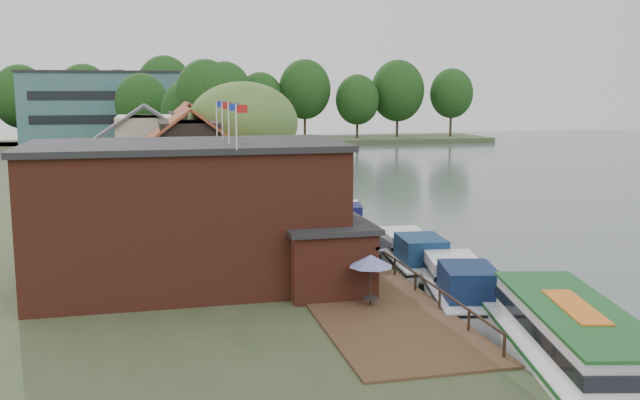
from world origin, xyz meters
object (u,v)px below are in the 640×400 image
willow (243,148)px  umbrella_2 (344,238)px  cruiser_2 (346,215)px  cruiser_1 (411,251)px  cottage_c (188,147)px  umbrella_1 (364,261)px  umbrella_0 (371,280)px  swan (513,350)px  cruiser_3 (313,197)px  hotel_block (117,114)px  cottage_b (146,157)px  umbrella_4 (316,219)px  umbrella_3 (323,232)px  cruiser_0 (459,282)px  pub (227,212)px  cottage_a (190,169)px  tour_boat (580,352)px

willow → umbrella_2: 17.47m
umbrella_2 → cruiser_2: size_ratio=0.25×
willow → cruiser_1: size_ratio=0.99×
willow → cruiser_1: 19.13m
cottage_c → cruiser_1: (11.21, -30.81, -3.96)m
willow → umbrella_1: 22.84m
umbrella_0 → swan: size_ratio=5.40×
cruiser_3 → hotel_block: bearing=95.4°
cottage_b → umbrella_2: 24.51m
umbrella_2 → umbrella_1: bearing=-95.4°
umbrella_4 → cruiser_3: (3.54, 15.95, -1.09)m
cruiser_1 → swan: (-0.64, -13.51, -1.07)m
hotel_block → umbrella_3: hotel_block is taller
umbrella_4 → cruiser_0: bearing=-72.8°
umbrella_4 → pub: bearing=-125.4°
hotel_block → swan: 83.70m
cottage_c → cruiser_0: size_ratio=0.79×
umbrella_4 → cottage_a: bearing=146.1°
cottage_b → swan: bearing=-67.6°
pub → umbrella_2: (7.14, 3.37, -2.36)m
umbrella_2 → cruiser_2: (3.81, 13.22, -1.15)m
willow → umbrella_4: size_ratio=4.39×
cruiser_3 → umbrella_2: bearing=-115.1°
umbrella_0 → tour_boat: 9.95m
cottage_a → cottage_b: bearing=106.7°
cottage_b → umbrella_1: (10.61, -27.29, -2.96)m
umbrella_3 → cottage_a: bearing=127.2°
hotel_block → cruiser_2: bearing=-70.8°
umbrella_2 → cruiser_0: bearing=-61.3°
umbrella_1 → umbrella_3: bearing=92.0°
pub → willow: size_ratio=1.92×
cruiser_2 → swan: bearing=-78.5°
pub → cottage_b: (-4.00, 25.00, 0.60)m
cottage_a → cruiser_1: (12.21, -11.81, -3.96)m
cottage_b → cottage_a: bearing=-73.3°
umbrella_2 → tour_boat: size_ratio=0.17×
cottage_b → cruiser_0: bearing=-62.4°
pub → cottage_c: 34.01m
cottage_b → umbrella_2: size_ratio=4.02×
hotel_block → umbrella_4: (14.89, -61.31, -4.86)m
umbrella_0 → cottage_c: bearing=98.3°
cruiser_0 → cruiser_2: size_ratio=1.14×
cottage_c → tour_boat: cottage_c is taller
cottage_a → cottage_c: bearing=87.0°
cottage_c → willow: size_ratio=0.82×
pub → umbrella_2: size_ratio=8.37×
tour_boat → umbrella_4: bearing=112.3°
umbrella_1 → pub: bearing=160.9°
umbrella_1 → cottage_a: bearing=113.7°
hotel_block → cruiser_3: (18.43, -45.36, -5.95)m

